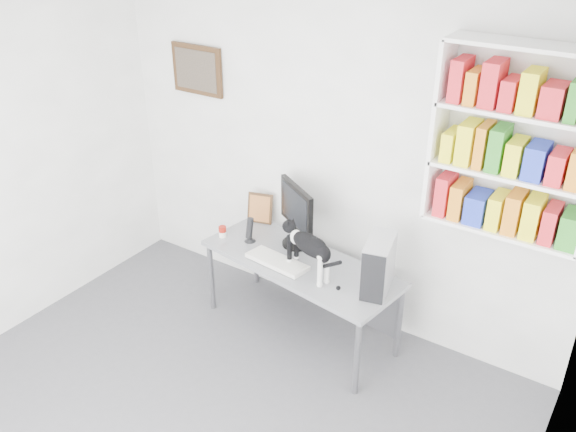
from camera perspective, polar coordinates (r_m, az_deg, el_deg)
The scene contains 11 objects.
room at distance 3.44m, azimuth -13.09°, elevation -5.91°, with size 4.01×4.01×2.70m.
bookshelf at distance 4.06m, azimuth 20.54°, elevation 6.35°, with size 1.03×0.28×1.24m, color white.
wall_art at distance 5.36m, azimuth -8.51°, elevation 13.38°, with size 0.52×0.04×0.42m, color #422815.
desk at distance 4.96m, azimuth 1.13°, elevation -7.55°, with size 1.63×0.63×0.68m, color gray.
monitor at distance 4.86m, azimuth 0.85°, elevation 0.06°, with size 0.51×0.24×0.54m, color black.
keyboard at distance 4.73m, azimuth -1.01°, elevation -4.26°, with size 0.51×0.19×0.04m, color silver.
pc_tower at distance 4.41m, azimuth 8.48°, elevation -4.52°, with size 0.18×0.40×0.40m, color silver.
speaker at distance 4.99m, azimuth -3.61°, elevation -1.27°, with size 0.10×0.10×0.22m, color black.
leaning_print at distance 5.27m, azimuth -2.64°, elevation 0.78°, with size 0.22×0.09×0.27m, color #422815.
soup_can at distance 5.11m, azimuth -6.14°, elevation -1.47°, with size 0.06×0.06×0.10m, color #9D180D.
cat at distance 4.52m, azimuth 1.99°, elevation -3.61°, with size 0.58×0.15×0.36m, color black, non-canonical shape.
Camera 1 is at (2.18, -1.89, 3.23)m, focal length 38.00 mm.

